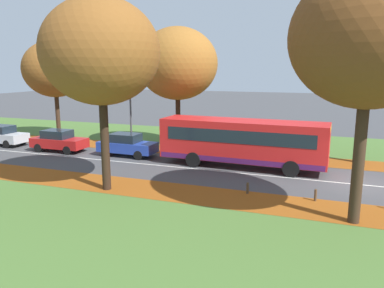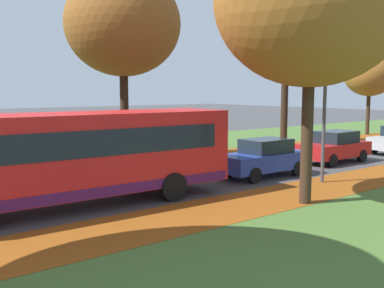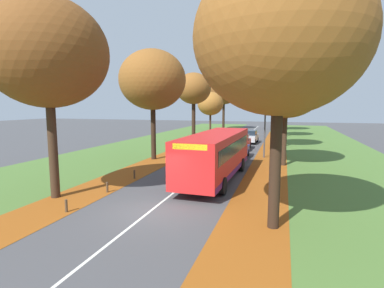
{
  "view_description": "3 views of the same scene",
  "coord_description": "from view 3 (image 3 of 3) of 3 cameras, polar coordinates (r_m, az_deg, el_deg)",
  "views": [
    {
      "loc": [
        -21.33,
        1.69,
        6.16
      ],
      "look_at": [
        0.59,
        9.72,
        1.45
      ],
      "focal_mm": 35.0,
      "sensor_mm": 36.0,
      "label": 1
    },
    {
      "loc": [
        14.88,
        1.04,
        3.69
      ],
      "look_at": [
        1.09,
        11.64,
        1.6
      ],
      "focal_mm": 42.0,
      "sensor_mm": 36.0,
      "label": 2
    },
    {
      "loc": [
        5.64,
        -11.94,
        4.74
      ],
      "look_at": [
        -0.49,
        8.02,
        2.07
      ],
      "focal_mm": 28.0,
      "sensor_mm": 36.0,
      "label": 3
    }
  ],
  "objects": [
    {
      "name": "car_red_following",
      "position": [
        33.17,
        9.4,
        0.41
      ],
      "size": [
        1.82,
        4.22,
        1.62
      ],
      "color": "#B21919",
      "rests_on": "ground"
    },
    {
      "name": "tree_right_far",
      "position": [
        48.69,
        17.49,
        8.37
      ],
      "size": [
        4.92,
        4.92,
        8.16
      ],
      "color": "#382619",
      "rests_on": "ground"
    },
    {
      "name": "leaf_litter_right",
      "position": [
        26.39,
        14.56,
        -3.26
      ],
      "size": [
        2.8,
        60.0,
        0.0
      ],
      "primitive_type": "cube",
      "color": "#8C4714",
      "rests_on": "grass_verge_right"
    },
    {
      "name": "tree_right_nearest",
      "position": [
        11.92,
        16.37,
        18.83
      ],
      "size": [
        6.32,
        6.32,
        10.05
      ],
      "color": "black",
      "rests_on": "ground"
    },
    {
      "name": "tree_right_mid",
      "position": [
        36.2,
        17.19,
        9.16
      ],
      "size": [
        5.39,
        5.39,
        8.56
      ],
      "color": "#382619",
      "rests_on": "ground"
    },
    {
      "name": "tree_left_near",
      "position": [
        26.66,
        -7.53,
        11.99
      ],
      "size": [
        5.78,
        5.78,
        9.57
      ],
      "color": "black",
      "rests_on": "ground"
    },
    {
      "name": "tree_left_mid",
      "position": [
        38.0,
        0.31,
        10.45
      ],
      "size": [
        4.34,
        4.34,
        8.84
      ],
      "color": "black",
      "rests_on": "ground"
    },
    {
      "name": "bollard_nearest",
      "position": [
        14.78,
        -22.83,
        -10.81
      ],
      "size": [
        0.12,
        0.12,
        0.58
      ],
      "primitive_type": "cylinder",
      "color": "#4C3823",
      "rests_on": "ground"
    },
    {
      "name": "car_silver_third_in_line",
      "position": [
        38.99,
        11.02,
        1.39
      ],
      "size": [
        1.88,
        4.25,
        1.62
      ],
      "color": "#B7BABF",
      "rests_on": "ground"
    },
    {
      "name": "tree_left_far",
      "position": [
        48.68,
        3.53,
        7.67
      ],
      "size": [
        4.18,
        4.18,
        6.96
      ],
      "color": "#382619",
      "rests_on": "ground"
    },
    {
      "name": "bollard_second",
      "position": [
        17.26,
        -15.85,
        -7.93
      ],
      "size": [
        0.12,
        0.12,
        0.58
      ],
      "primitive_type": "cylinder",
      "color": "#4C3823",
      "rests_on": "ground"
    },
    {
      "name": "ground_plane",
      "position": [
        14.03,
        -7.92,
        -12.53
      ],
      "size": [
        160.0,
        160.0,
        0.0
      ],
      "primitive_type": "plane",
      "color": "#424244"
    },
    {
      "name": "tree_left_nearest",
      "position": [
        16.9,
        -25.86,
        15.23
      ],
      "size": [
        5.95,
        5.95,
        9.99
      ],
      "color": "#382619",
      "rests_on": "ground"
    },
    {
      "name": "grass_verge_right",
      "position": [
        32.48,
        23.18,
        -1.68
      ],
      "size": [
        12.0,
        90.0,
        0.01
      ],
      "primitive_type": "cube",
      "color": "#476B2D",
      "rests_on": "ground"
    },
    {
      "name": "bus",
      "position": [
        19.28,
        4.6,
        -1.79
      ],
      "size": [
        2.88,
        10.47,
        2.98
      ],
      "color": "red",
      "rests_on": "ground"
    },
    {
      "name": "grass_verge_left",
      "position": [
        35.53,
        -7.78,
        -0.42
      ],
      "size": [
        12.0,
        90.0,
        0.01
      ],
      "primitive_type": "cube",
      "color": "#476B2D",
      "rests_on": "ground"
    },
    {
      "name": "road_centre_line",
      "position": [
        32.78,
        6.99,
        -1.06
      ],
      "size": [
        0.12,
        80.0,
        0.01
      ],
      "primitive_type": "cube",
      "color": "silver",
      "rests_on": "ground"
    },
    {
      "name": "car_blue_lead",
      "position": [
        27.58,
        8.66,
        -0.97
      ],
      "size": [
        1.83,
        4.22,
        1.62
      ],
      "color": "#233D9E",
      "rests_on": "ground"
    },
    {
      "name": "tree_right_near",
      "position": [
        24.76,
        17.56,
        11.1
      ],
      "size": [
        6.13,
        6.13,
        9.3
      ],
      "color": "#382619",
      "rests_on": "ground"
    },
    {
      "name": "tree_left_distant",
      "position": [
        60.79,
        6.08,
        10.01
      ],
      "size": [
        5.96,
        5.96,
        10.36
      ],
      "color": "black",
      "rests_on": "ground"
    },
    {
      "name": "bollard_third",
      "position": [
        19.98,
        -10.91,
        -5.71
      ],
      "size": [
        0.12,
        0.12,
        0.57
      ],
      "primitive_type": "cylinder",
      "color": "#4C3823",
      "rests_on": "ground"
    },
    {
      "name": "tree_right_distant",
      "position": [
        60.98,
        17.16,
        8.93
      ],
      "size": [
        5.75,
        5.75,
        9.42
      ],
      "color": "#382619",
      "rests_on": "ground"
    },
    {
      "name": "leaf_litter_left",
      "position": [
        28.28,
        -4.41,
        -2.35
      ],
      "size": [
        2.8,
        60.0,
        0.0
      ],
      "primitive_type": "cube",
      "color": "#8C4714",
      "rests_on": "grass_verge_left"
    },
    {
      "name": "streetlamp_right",
      "position": [
        28.02,
        13.09,
        5.06
      ],
      "size": [
        1.89,
        0.28,
        6.0
      ],
      "color": "#47474C",
      "rests_on": "ground"
    }
  ]
}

